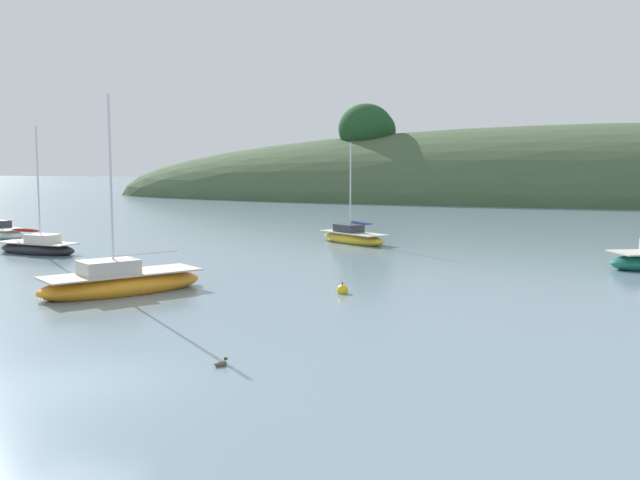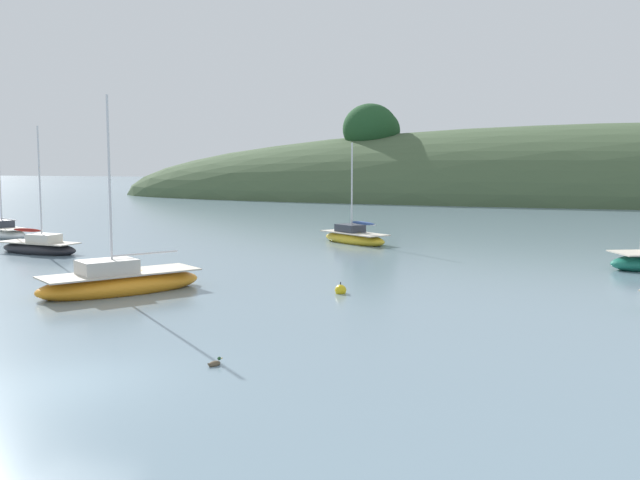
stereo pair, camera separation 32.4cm
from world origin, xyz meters
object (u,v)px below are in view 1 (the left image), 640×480
at_px(sailboat_yellow_far, 38,247).
at_px(duck_trailing, 221,364).
at_px(mooring_buoy_outer, 342,290).
at_px(sailboat_grey_yawl, 353,237).
at_px(sailboat_white_near, 121,283).
at_px(sailboat_blue_center, 1,232).

bearing_deg(sailboat_yellow_far, duck_trailing, -43.35).
bearing_deg(mooring_buoy_outer, sailboat_grey_yawl, 102.17).
xyz_separation_m(sailboat_white_near, duck_trailing, (7.77, -8.20, -0.34)).
xyz_separation_m(sailboat_white_near, sailboat_grey_yawl, (4.56, 19.22, -0.05)).
distance_m(sailboat_white_near, sailboat_grey_yawl, 19.75).
bearing_deg(sailboat_yellow_far, sailboat_white_near, -40.83).
relative_size(sailboat_blue_center, duck_trailing, 17.61).
xyz_separation_m(sailboat_white_near, sailboat_yellow_far, (-10.85, 9.38, -0.05)).
distance_m(sailboat_blue_center, duck_trailing, 35.90).
bearing_deg(mooring_buoy_outer, sailboat_white_near, -164.73).
height_order(sailboat_white_near, sailboat_grey_yawl, sailboat_white_near).
bearing_deg(mooring_buoy_outer, sailboat_blue_center, 152.99).
bearing_deg(sailboat_grey_yawl, sailboat_yellow_far, -147.44).
bearing_deg(duck_trailing, sailboat_grey_yawl, 96.68).
xyz_separation_m(sailboat_grey_yawl, sailboat_blue_center, (-23.31, -3.22, -0.01)).
relative_size(sailboat_yellow_far, sailboat_blue_center, 1.01).
height_order(sailboat_grey_yawl, duck_trailing, sailboat_grey_yawl).
bearing_deg(sailboat_yellow_far, mooring_buoy_outer, -20.51).
bearing_deg(sailboat_grey_yawl, mooring_buoy_outer, -77.83).
bearing_deg(duck_trailing, sailboat_yellow_far, 136.65).
relative_size(sailboat_grey_yawl, mooring_buoy_outer, 11.79).
distance_m(sailboat_white_near, duck_trailing, 11.30).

